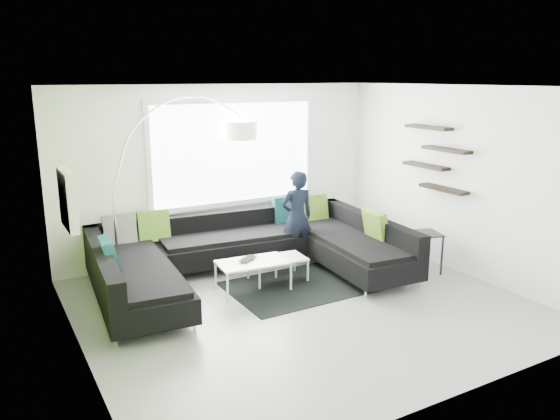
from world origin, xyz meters
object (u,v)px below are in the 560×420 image
object	(u,v)px
laptop	(251,260)
arc_lamp	(113,192)
coffee_table	(266,271)
person	(297,217)
sectional_sofa	(250,256)
side_table	(423,252)

from	to	relation	value
laptop	arc_lamp	bearing A→B (deg)	108.28
coffee_table	arc_lamp	xyz separation A→B (m)	(-1.79, 1.22, 1.12)
arc_lamp	person	xyz separation A→B (m)	(2.70, -0.58, -0.58)
sectional_sofa	arc_lamp	distance (m)	2.15
arc_lamp	side_table	xyz separation A→B (m)	(4.14, -1.92, -1.01)
side_table	arc_lamp	bearing A→B (deg)	155.11
side_table	person	bearing A→B (deg)	137.12
person	laptop	distance (m)	1.36
side_table	person	xyz separation A→B (m)	(-1.45, 1.34, 0.44)
arc_lamp	laptop	xyz separation A→B (m)	(1.55, -1.23, -0.90)
sectional_sofa	side_table	bearing A→B (deg)	-14.89
arc_lamp	person	bearing A→B (deg)	-16.34
person	coffee_table	bearing A→B (deg)	42.10
sectional_sofa	person	xyz separation A→B (m)	(1.06, 0.45, 0.34)
arc_lamp	laptop	bearing A→B (deg)	-42.71
arc_lamp	sectional_sofa	bearing A→B (deg)	-36.30
person	side_table	bearing A→B (deg)	143.85
laptop	side_table	bearing A→B (deg)	-48.10
sectional_sofa	side_table	world-z (taller)	sectional_sofa
laptop	coffee_table	bearing A→B (deg)	-31.33
side_table	laptop	world-z (taller)	side_table
coffee_table	arc_lamp	size ratio (longest dim) A/B	0.48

